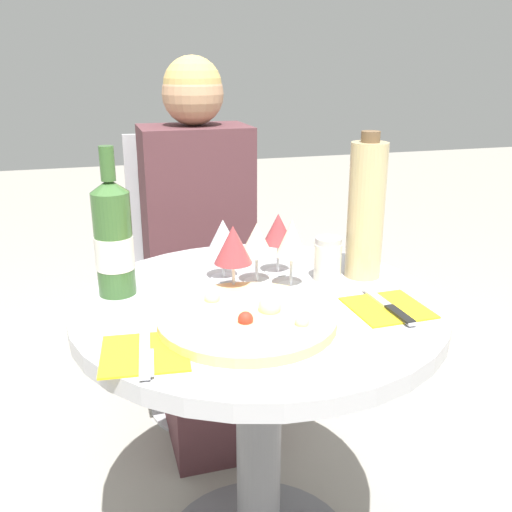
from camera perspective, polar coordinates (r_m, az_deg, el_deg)
dining_table at (r=1.30m, az=0.29°, el=-12.43°), size 0.78×0.78×0.71m
chair_behind_diner at (r=1.99m, az=-5.98°, el=-2.31°), size 0.41×0.41×0.96m
seated_diner at (r=1.82m, az=-5.15°, el=-1.76°), size 0.34×0.47×1.20m
pizza_large at (r=1.10m, az=-0.83°, el=-6.28°), size 0.34×0.34×0.05m
wine_bottle at (r=1.24m, az=-14.06°, el=1.67°), size 0.08×0.08×0.32m
tall_carafe at (r=1.32m, az=10.94°, el=4.54°), size 0.08×0.08×0.34m
sugar_shaker at (r=1.32m, az=7.18°, el=-0.30°), size 0.06×0.06×0.10m
wine_glass_back_right at (r=1.33m, az=2.24°, el=2.61°), size 0.07×0.07×0.15m
wine_glass_front_right at (r=1.25m, az=3.60°, el=1.70°), size 0.07×0.07×0.16m
wine_glass_back_left at (r=1.30m, az=-3.31°, el=1.94°), size 0.07×0.07×0.14m
wine_glass_center at (r=1.27m, az=0.07°, el=1.60°), size 0.07×0.07×0.14m
wine_glass_front_left at (r=1.21m, az=-2.31°, el=1.06°), size 0.08×0.08×0.15m
place_setting_left at (r=1.01m, az=-11.03°, el=-9.54°), size 0.16×0.19×0.01m
place_setting_right at (r=1.20m, az=13.11°, el=-5.07°), size 0.15×0.19×0.01m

